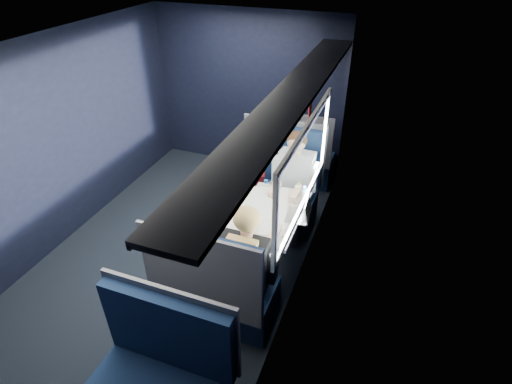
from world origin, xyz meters
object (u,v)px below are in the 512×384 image
(seat_bay_near, at_px, (276,190))
(seat_row_back, at_px, (164,381))
(seat_bay_far, at_px, (217,290))
(bottle_small, at_px, (304,196))
(woman, at_px, (249,259))
(man, at_px, (293,181))
(laptop, at_px, (302,213))
(seat_row_front, at_px, (296,158))
(table, at_px, (268,218))
(cup, at_px, (297,190))

(seat_bay_near, relative_size, seat_row_back, 1.09)
(seat_bay_near, distance_m, seat_bay_far, 1.75)
(seat_bay_far, relative_size, bottle_small, 6.20)
(seat_bay_far, relative_size, seat_row_back, 1.09)
(seat_bay_far, distance_m, bottle_small, 1.31)
(seat_row_back, height_order, woman, woman)
(seat_row_back, height_order, man, man)
(seat_bay_near, bearing_deg, man, -33.60)
(seat_bay_near, bearing_deg, laptop, -57.50)
(man, relative_size, bottle_small, 6.50)
(seat_row_front, height_order, laptop, seat_row_front)
(laptop, bearing_deg, seat_row_back, -106.15)
(seat_bay_near, relative_size, bottle_small, 6.20)
(table, relative_size, cup, 12.26)
(seat_bay_near, xyz_separation_m, woman, (0.26, -1.58, 0.31))
(seat_row_front, bearing_deg, laptop, -73.37)
(laptop, bearing_deg, seat_bay_far, -120.34)
(woman, distance_m, laptop, 0.79)
(table, distance_m, cup, 0.49)
(table, distance_m, seat_bay_near, 0.92)
(woman, bearing_deg, seat_row_front, 95.70)
(seat_row_back, xyz_separation_m, cup, (0.37, 2.24, 0.37))
(cup, bearing_deg, seat_bay_near, 131.05)
(man, bearing_deg, seat_row_front, 102.83)
(seat_row_front, bearing_deg, cup, -74.89)
(seat_row_back, xyz_separation_m, laptop, (0.53, 1.82, 0.39))
(laptop, xyz_separation_m, bottle_small, (-0.05, 0.25, 0.03))
(table, distance_m, seat_row_back, 1.82)
(seat_bay_far, relative_size, cup, 15.44)
(table, bearing_deg, seat_row_back, -95.80)
(seat_bay_near, distance_m, man, 0.43)
(seat_bay_near, distance_m, seat_row_back, 2.67)
(seat_bay_near, xyz_separation_m, man, (0.26, -0.17, 0.30))
(table, bearing_deg, woman, -84.55)
(seat_bay_near, relative_size, seat_row_front, 1.09)
(table, xyz_separation_m, bottle_small, (0.30, 0.28, 0.17))
(man, height_order, bottle_small, man)
(man, xyz_separation_m, cup, (0.12, -0.26, 0.06))
(seat_row_back, bearing_deg, seat_row_front, 90.00)
(man, distance_m, cup, 0.29)
(seat_bay_far, relative_size, laptop, 4.12)
(table, height_order, woman, woman)
(man, bearing_deg, laptop, -67.49)
(seat_bay_far, bearing_deg, man, 80.97)
(woman, height_order, cup, woman)
(seat_row_front, distance_m, man, 1.17)
(seat_bay_near, distance_m, seat_row_front, 0.93)
(seat_row_front, height_order, man, man)
(seat_bay_far, relative_size, woman, 0.95)
(man, bearing_deg, seat_row_back, -95.72)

